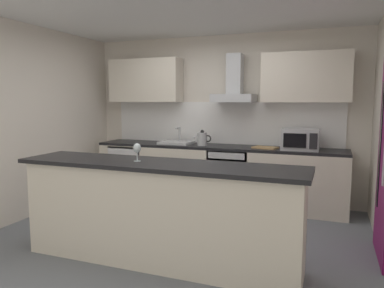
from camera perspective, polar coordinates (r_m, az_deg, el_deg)
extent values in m
cube|color=slate|center=(4.43, -2.55, -14.41)|extent=(5.34, 4.76, 0.02)
cube|color=white|center=(4.25, -2.75, 20.67)|extent=(5.34, 4.76, 0.02)
cube|color=silver|center=(5.96, 4.83, 3.99)|extent=(5.34, 0.12, 2.60)
cube|color=silver|center=(5.42, -24.82, 3.10)|extent=(0.12, 4.76, 2.60)
cube|color=white|center=(5.90, 4.63, 3.28)|extent=(3.69, 0.02, 0.66)
cube|color=beige|center=(5.71, 3.69, -4.94)|extent=(3.82, 0.60, 0.86)
cube|color=black|center=(5.64, 3.72, -0.45)|extent=(3.82, 0.60, 0.04)
cube|color=beige|center=(3.66, -5.22, -10.90)|extent=(2.74, 0.52, 0.96)
cube|color=black|center=(3.54, -5.31, -3.19)|extent=(2.84, 0.64, 0.04)
cube|color=beige|center=(6.23, -7.20, 9.69)|extent=(1.22, 0.32, 0.70)
cube|color=beige|center=(5.52, 17.21, 9.82)|extent=(1.22, 0.32, 0.70)
cube|color=black|center=(4.32, 27.15, -0.11)|extent=(0.01, 0.11, 1.31)
cube|color=slate|center=(5.62, 6.06, -4.84)|extent=(0.60, 0.56, 0.80)
cube|color=black|center=(5.36, 5.25, -6.11)|extent=(0.50, 0.02, 0.48)
cube|color=#B7BABC|center=(5.28, 5.30, -1.84)|extent=(0.54, 0.02, 0.09)
cylinder|color=#B7BABC|center=(5.28, 5.18, -3.65)|extent=(0.49, 0.02, 0.02)
cube|color=white|center=(6.27, -9.21, -4.00)|extent=(0.58, 0.56, 0.85)
cube|color=silver|center=(6.03, -10.59, -4.46)|extent=(0.55, 0.02, 0.80)
cylinder|color=#B7BABC|center=(5.89, -8.87, -4.27)|extent=(0.02, 0.02, 0.38)
cube|color=#B7BABC|center=(5.34, 16.44, 0.71)|extent=(0.50, 0.36, 0.30)
cube|color=black|center=(5.15, 15.61, 0.53)|extent=(0.30, 0.02, 0.19)
cube|color=black|center=(5.14, 18.27, 0.41)|extent=(0.10, 0.01, 0.21)
cube|color=silver|center=(5.84, -2.43, 0.22)|extent=(0.50, 0.40, 0.04)
cylinder|color=#B7BABC|center=(5.94, -1.95, 1.39)|extent=(0.03, 0.03, 0.26)
cylinder|color=#B7BABC|center=(5.86, -2.26, 2.49)|extent=(0.03, 0.16, 0.03)
cylinder|color=#B7BABC|center=(5.63, 1.59, 0.78)|extent=(0.15, 0.15, 0.20)
sphere|color=black|center=(5.62, 1.59, 1.91)|extent=(0.06, 0.06, 0.06)
cone|color=#B7BABC|center=(5.66, 0.63, 1.22)|extent=(0.09, 0.04, 0.07)
torus|color=black|center=(5.60, 2.46, 0.84)|extent=(0.11, 0.02, 0.11)
cube|color=#B7BABC|center=(5.60, 6.48, 7.06)|extent=(0.62, 0.45, 0.12)
cube|color=#B7BABC|center=(5.66, 6.66, 10.70)|extent=(0.22, 0.22, 0.60)
cylinder|color=silver|center=(3.64, -8.47, -2.61)|extent=(0.07, 0.07, 0.01)
cylinder|color=silver|center=(3.63, -8.49, -1.86)|extent=(0.01, 0.01, 0.09)
ellipsoid|color=silver|center=(3.62, -8.51, -0.62)|extent=(0.08, 0.08, 0.10)
cube|color=tan|center=(5.41, 11.28, -0.55)|extent=(0.38, 0.30, 0.02)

